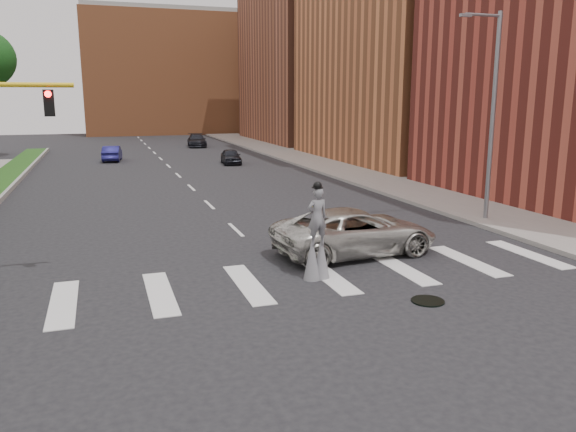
{
  "coord_description": "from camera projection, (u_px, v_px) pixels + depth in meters",
  "views": [
    {
      "loc": [
        -5.21,
        -14.52,
        5.43
      ],
      "look_at": [
        0.42,
        2.32,
        1.7
      ],
      "focal_mm": 35.0,
      "sensor_mm": 36.0,
      "label": 1
    }
  ],
  "objects": [
    {
      "name": "car_near",
      "position": [
        231.0,
        156.0,
        47.27
      ],
      "size": [
        1.85,
        3.83,
        1.26
      ],
      "primitive_type": "imported",
      "rotation": [
        0.0,
        0.0,
        -0.1
      ],
      "color": "black",
      "rests_on": "ground"
    },
    {
      "name": "building_backdrop",
      "position": [
        170.0,
        75.0,
        88.62
      ],
      "size": [
        26.0,
        14.0,
        18.0
      ],
      "primitive_type": "cube",
      "color": "#BC673B",
      "rests_on": "ground"
    },
    {
      "name": "streetlight",
      "position": [
        491.0,
        111.0,
        24.15
      ],
      "size": [
        2.05,
        0.2,
        9.0
      ],
      "color": "slate",
      "rests_on": "ground"
    },
    {
      "name": "ground_plane",
      "position": [
        300.0,
        290.0,
        16.21
      ],
      "size": [
        160.0,
        160.0,
        0.0
      ],
      "primitive_type": "plane",
      "color": "black",
      "rests_on": "ground"
    },
    {
      "name": "stilt_performer",
      "position": [
        317.0,
        241.0,
        16.99
      ],
      "size": [
        0.84,
        0.55,
        3.02
      ],
      "rotation": [
        0.0,
        0.0,
        3.24
      ],
      "color": "#2F1F13",
      "rests_on": "ground"
    },
    {
      "name": "median_curb",
      "position": [
        5.0,
        194.0,
        31.5
      ],
      "size": [
        0.2,
        60.0,
        0.28
      ],
      "primitive_type": "cube",
      "color": "gray",
      "rests_on": "ground"
    },
    {
      "name": "building_mid",
      "position": [
        423.0,
        21.0,
        48.41
      ],
      "size": [
        16.0,
        22.0,
        24.0
      ],
      "primitive_type": "cube",
      "color": "#BC673B",
      "rests_on": "ground"
    },
    {
      "name": "car_mid",
      "position": [
        112.0,
        153.0,
        49.44
      ],
      "size": [
        1.87,
        4.21,
        1.34
      ],
      "primitive_type": "imported",
      "rotation": [
        0.0,
        0.0,
        3.03
      ],
      "color": "navy",
      "rests_on": "ground"
    },
    {
      "name": "building_far",
      "position": [
        320.0,
        61.0,
        71.1
      ],
      "size": [
        16.0,
        22.0,
        20.0
      ],
      "primitive_type": "cube",
      "color": "brown",
      "rests_on": "ground"
    },
    {
      "name": "car_far",
      "position": [
        197.0,
        140.0,
        64.0
      ],
      "size": [
        2.51,
        5.12,
        1.43
      ],
      "primitive_type": "imported",
      "rotation": [
        0.0,
        0.0,
        -0.1
      ],
      "color": "black",
      "rests_on": "ground"
    },
    {
      "name": "suv_crossing",
      "position": [
        355.0,
        232.0,
        19.81
      ],
      "size": [
        6.09,
        3.16,
        1.64
      ],
      "primitive_type": "imported",
      "rotation": [
        0.0,
        0.0,
        1.65
      ],
      "color": "#B9B7AF",
      "rests_on": "ground"
    },
    {
      "name": "sidewalk_right",
      "position": [
        343.0,
        169.0,
        43.27
      ],
      "size": [
        5.0,
        90.0,
        0.18
      ],
      "primitive_type": "cube",
      "color": "gray",
      "rests_on": "ground"
    },
    {
      "name": "manhole",
      "position": [
        428.0,
        301.0,
        15.28
      ],
      "size": [
        0.9,
        0.9,
        0.04
      ],
      "primitive_type": "cylinder",
      "color": "black",
      "rests_on": "ground"
    }
  ]
}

